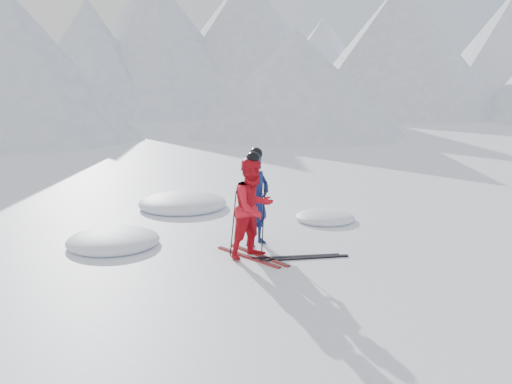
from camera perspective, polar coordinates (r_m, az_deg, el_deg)
name	(u,v)px	position (r m, az deg, el deg)	size (l,w,h in m)	color
ground	(324,241)	(11.49, 7.20, -5.18)	(160.00, 160.00, 0.00)	white
mountain_range	(126,39)	(46.00, -13.52, 15.41)	(106.15, 62.94, 15.53)	#B2BCD1
skier_blue	(256,199)	(10.97, 0.01, -0.77)	(0.69, 0.45, 1.89)	#0C1A4D
skier_red	(253,208)	(10.16, -0.29, -1.69)	(0.93, 0.73, 1.92)	red
pole_blue_left	(240,215)	(11.04, -1.73, -2.39)	(0.02, 0.02, 1.26)	black
pole_blue_right	(261,211)	(11.37, 0.52, -1.97)	(0.02, 0.02, 1.26)	black
pole_red_left	(233,223)	(10.32, -2.41, -3.32)	(0.02, 0.02, 1.28)	black
pole_red_right	(263,221)	(10.51, 0.77, -3.05)	(0.02, 0.02, 1.28)	black
ski_worn_left	(248,257)	(10.36, -0.87, -6.85)	(0.09, 1.70, 0.03)	black
ski_worn_right	(259,255)	(10.47, 0.30, -6.65)	(0.09, 1.70, 0.03)	black
ski_loose_a	(296,257)	(10.41, 4.25, -6.80)	(0.09, 1.70, 0.03)	black
ski_loose_b	(305,258)	(10.34, 5.17, -6.94)	(0.09, 1.70, 0.03)	black
snow_lumps	(184,218)	(13.42, -7.58, -2.76)	(6.68, 4.85, 0.52)	white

